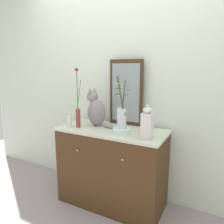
# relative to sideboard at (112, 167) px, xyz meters

# --- Properties ---
(ground_plane) EXTENTS (6.00, 6.00, 0.00)m
(ground_plane) POSITION_rel_sideboard_xyz_m (0.00, 0.00, -0.42)
(ground_plane) COLOR gray
(wall_back) EXTENTS (4.40, 0.08, 2.60)m
(wall_back) POSITION_rel_sideboard_xyz_m (0.00, 0.33, 0.88)
(wall_back) COLOR silver
(wall_back) RESTS_ON ground_plane
(sideboard) EXTENTS (1.12, 0.54, 0.84)m
(sideboard) POSITION_rel_sideboard_xyz_m (0.00, 0.00, 0.00)
(sideboard) COLOR #482D17
(sideboard) RESTS_ON ground_plane
(mirror_leaning) EXTENTS (0.38, 0.03, 0.71)m
(mirror_leaning) POSITION_rel_sideboard_xyz_m (0.05, 0.24, 0.78)
(mirror_leaning) COLOR #422B19
(mirror_leaning) RESTS_ON sideboard
(cat_sitting) EXTENTS (0.38, 0.21, 0.41)m
(cat_sitting) POSITION_rel_sideboard_xyz_m (-0.22, 0.05, 0.59)
(cat_sitting) COLOR gray
(cat_sitting) RESTS_ON sideboard
(vase_slim_green) EXTENTS (0.07, 0.05, 0.62)m
(vase_slim_green) POSITION_rel_sideboard_xyz_m (-0.35, -0.11, 0.58)
(vase_slim_green) COLOR brown
(vase_slim_green) RESTS_ON sideboard
(bowl_porcelain) EXTENTS (0.17, 0.17, 0.06)m
(bowl_porcelain) POSITION_rel_sideboard_xyz_m (0.15, -0.09, 0.45)
(bowl_porcelain) COLOR white
(bowl_porcelain) RESTS_ON sideboard
(vase_glass_clear) EXTENTS (0.13, 0.22, 0.50)m
(vase_glass_clear) POSITION_rel_sideboard_xyz_m (0.15, -0.09, 0.60)
(vase_glass_clear) COLOR silver
(vase_glass_clear) RESTS_ON bowl_porcelain
(jar_lidded_porcelain) EXTENTS (0.09, 0.09, 0.31)m
(jar_lidded_porcelain) POSITION_rel_sideboard_xyz_m (0.42, -0.12, 0.56)
(jar_lidded_porcelain) COLOR silver
(jar_lidded_porcelain) RESTS_ON sideboard
(candle_pillar) EXTENTS (0.05, 0.05, 0.13)m
(candle_pillar) POSITION_rel_sideboard_xyz_m (-0.44, -0.13, 0.48)
(candle_pillar) COLOR silver
(candle_pillar) RESTS_ON sideboard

